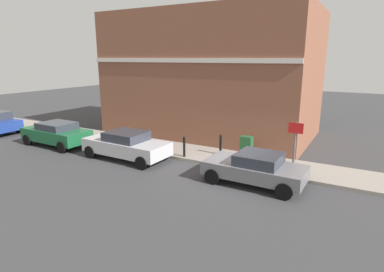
{
  "coord_description": "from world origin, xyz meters",
  "views": [
    {
      "loc": [
        -12.1,
        -4.79,
        5.0
      ],
      "look_at": [
        1.22,
        2.7,
        1.2
      ],
      "focal_mm": 29.63,
      "sensor_mm": 36.0,
      "label": 1
    }
  ],
  "objects": [
    {
      "name": "ground",
      "position": [
        0.0,
        0.0,
        0.0
      ],
      "size": [
        80.0,
        80.0,
        0.0
      ],
      "primitive_type": "plane",
      "color": "#38383A"
    },
    {
      "name": "corner_building",
      "position": [
        6.98,
        4.4,
        3.87
      ],
      "size": [
        7.67,
        12.8,
        7.75
      ],
      "color": "brown",
      "rests_on": "ground"
    },
    {
      "name": "car_silver",
      "position": [
        -0.37,
        5.59,
        0.74
      ],
      "size": [
        2.04,
        4.51,
        1.41
      ],
      "rotation": [
        0.0,
        0.0,
        1.54
      ],
      "color": "#B7B7BC",
      "rests_on": "ground"
    },
    {
      "name": "bollard_far_kerb",
      "position": [
        0.97,
        3.0,
        0.7
      ],
      "size": [
        0.14,
        0.14,
        1.04
      ],
      "color": "black",
      "rests_on": "sidewalk"
    },
    {
      "name": "sidewalk",
      "position": [
        1.96,
        6.0,
        0.07
      ],
      "size": [
        2.48,
        30.0,
        0.15
      ],
      "primitive_type": "cube",
      "color": "gray",
      "rests_on": "ground"
    },
    {
      "name": "car_grey",
      "position": [
        -0.38,
        -1.12,
        0.69
      ],
      "size": [
        2.02,
        4.03,
        1.31
      ],
      "rotation": [
        0.0,
        0.0,
        1.55
      ],
      "color": "slate",
      "rests_on": "ground"
    },
    {
      "name": "utility_cabinet",
      "position": [
        2.11,
        0.16,
        0.68
      ],
      "size": [
        0.46,
        0.61,
        1.15
      ],
      "color": "#1E4C28",
      "rests_on": "sidewalk"
    },
    {
      "name": "bollard_near_cabinet",
      "position": [
        2.21,
        1.58,
        0.7
      ],
      "size": [
        0.14,
        0.14,
        1.04
      ],
      "color": "black",
      "rests_on": "sidewalk"
    },
    {
      "name": "car_green",
      "position": [
        -0.42,
        10.78,
        0.73
      ],
      "size": [
        1.99,
        4.21,
        1.38
      ],
      "rotation": [
        0.0,
        0.0,
        1.55
      ],
      "color": "#195933",
      "rests_on": "ground"
    },
    {
      "name": "street_sign",
      "position": [
        0.97,
        -2.32,
        1.66
      ],
      "size": [
        0.08,
        0.6,
        2.3
      ],
      "color": "#59595B",
      "rests_on": "sidewalk"
    }
  ]
}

